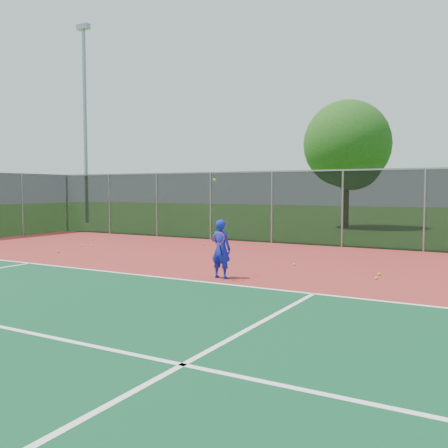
# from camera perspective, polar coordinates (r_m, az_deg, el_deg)

# --- Properties ---
(ground) EXTENTS (120.00, 120.00, 0.00)m
(ground) POSITION_cam_1_polar(r_m,az_deg,el_deg) (9.34, -8.04, -10.15)
(ground) COLOR #285A19
(ground) RESTS_ON ground
(court_apron) EXTENTS (30.00, 20.00, 0.02)m
(court_apron) POSITION_cam_1_polar(r_m,az_deg,el_deg) (10.95, -1.60, -7.95)
(court_apron) COLOR maroon
(court_apron) RESTS_ON ground
(court_green) EXTENTS (22.00, 13.00, 0.01)m
(court_green) POSITION_cam_1_polar(r_m,az_deg,el_deg) (5.58, -14.00, -19.97)
(court_green) COLOR #0F4A28
(court_green) RESTS_ON court_apron
(court_lines) EXTENTS (22.10, 13.05, 0.00)m
(court_lines) POSITION_cam_1_polar(r_m,az_deg,el_deg) (6.75, -4.15, -15.45)
(court_lines) COLOR white
(court_lines) RESTS_ON court_apron
(fence_back) EXTENTS (30.00, 0.06, 3.03)m
(fence_back) POSITION_cam_1_polar(r_m,az_deg,el_deg) (19.97, 13.37, 1.84)
(fence_back) COLOR black
(fence_back) RESTS_ON court_apron
(tennis_player) EXTENTS (0.59, 0.60, 2.53)m
(tennis_player) POSITION_cam_1_polar(r_m,az_deg,el_deg) (12.63, -0.36, -2.85)
(tennis_player) COLOR #131DB4
(tennis_player) RESTS_ON court_apron
(practice_ball_1) EXTENTS (0.07, 0.07, 0.07)m
(practice_ball_1) POSITION_cam_1_polar(r_m,az_deg,el_deg) (13.13, 17.00, -5.92)
(practice_ball_1) COLOR #BAC717
(practice_ball_1) RESTS_ON court_apron
(practice_ball_2) EXTENTS (0.07, 0.07, 0.07)m
(practice_ball_2) POSITION_cam_1_polar(r_m,az_deg,el_deg) (20.25, -2.36, -2.31)
(practice_ball_2) COLOR #BAC717
(practice_ball_2) RESTS_ON court_apron
(practice_ball_3) EXTENTS (0.07, 0.07, 0.07)m
(practice_ball_3) POSITION_cam_1_polar(r_m,az_deg,el_deg) (13.75, 17.30, -5.49)
(practice_ball_3) COLOR #BAC717
(practice_ball_3) RESTS_ON court_apron
(practice_ball_4) EXTENTS (0.07, 0.07, 0.07)m
(practice_ball_4) POSITION_cam_1_polar(r_m,az_deg,el_deg) (20.36, -14.84, -2.40)
(practice_ball_4) COLOR #BAC717
(practice_ball_4) RESTS_ON court_apron
(practice_ball_5) EXTENTS (0.07, 0.07, 0.07)m
(practice_ball_5) POSITION_cam_1_polar(r_m,az_deg,el_deg) (14.97, 8.02, -4.58)
(practice_ball_5) COLOR #BAC717
(practice_ball_5) RESTS_ON court_apron
(practice_ball_6) EXTENTS (0.07, 0.07, 0.07)m
(practice_ball_6) POSITION_cam_1_polar(r_m,az_deg,el_deg) (18.72, -18.43, -3.03)
(practice_ball_6) COLOR #BAC717
(practice_ball_6) RESTS_ON court_apron
(practice_ball_7) EXTENTS (0.07, 0.07, 0.07)m
(practice_ball_7) POSITION_cam_1_polar(r_m,az_deg,el_deg) (20.53, -15.90, -2.37)
(practice_ball_7) COLOR #BAC717
(practice_ball_7) RESTS_ON court_apron
(floodlight_nw) EXTENTS (0.90, 0.40, 13.16)m
(floodlight_nw) POSITION_cam_1_polar(r_m,az_deg,el_deg) (35.39, -15.60, 12.12)
(floodlight_nw) COLOR gray
(floodlight_nw) RESTS_ON ground
(tree_back_left) EXTENTS (5.07, 5.07, 7.45)m
(tree_back_left) POSITION_cam_1_polar(r_m,az_deg,el_deg) (30.17, 14.04, 8.44)
(tree_back_left) COLOR #392814
(tree_back_left) RESTS_ON ground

